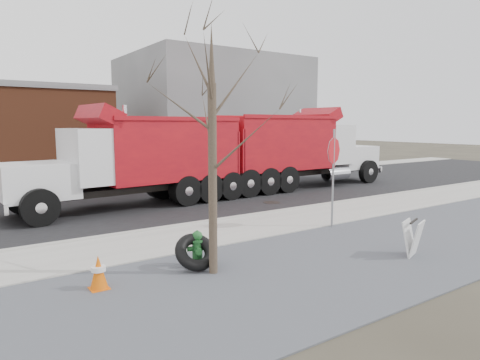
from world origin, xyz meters
TOP-DOWN VIEW (x-y plane):
  - ground at (0.00, 0.00)m, footprint 120.00×120.00m
  - gravel_verge at (0.00, -3.50)m, footprint 60.00×5.00m
  - sidewalk at (0.00, 0.25)m, footprint 60.00×2.50m
  - curb at (0.00, 1.55)m, footprint 60.00×0.15m
  - road at (0.00, 6.30)m, footprint 60.00×9.40m
  - far_sidewalk at (0.00, 12.00)m, footprint 60.00×2.00m
  - building_grey at (9.00, 18.00)m, footprint 12.00×10.00m
  - bare_tree at (-3.20, -2.60)m, footprint 3.20×3.20m
  - fire_hydrant at (-3.25, -1.99)m, footprint 0.47×0.46m
  - truck_tire at (-3.39, -2.16)m, footprint 1.00×0.93m
  - stop_sign at (1.95, -1.10)m, footprint 0.79×0.30m
  - sandwich_board at (1.37, -4.28)m, footprint 0.73×0.59m
  - traffic_cone_far at (-5.48, -2.12)m, footprint 0.36×0.36m
  - dump_truck_red_a at (6.72, 6.01)m, footprint 9.94×2.83m
  - dump_truck_red_b at (-1.67, 5.54)m, footprint 9.18×3.27m

SIDE VIEW (x-z plane):
  - ground at x=0.00m, z-range 0.00..0.00m
  - road at x=0.00m, z-range 0.00..0.02m
  - gravel_verge at x=0.00m, z-range 0.00..0.03m
  - sidewalk at x=0.00m, z-range 0.00..0.06m
  - far_sidewalk at x=0.00m, z-range 0.00..0.06m
  - curb at x=0.00m, z-range 0.00..0.11m
  - traffic_cone_far at x=-5.48m, z-range 0.00..0.69m
  - fire_hydrant at x=-3.25m, z-range -0.04..0.79m
  - truck_tire at x=-3.39m, z-range -0.01..0.82m
  - sandwich_board at x=1.37m, z-range 0.03..0.90m
  - dump_truck_red_b at x=-1.67m, z-range 0.03..3.85m
  - dump_truck_red_a at x=6.72m, z-range 0.03..3.99m
  - stop_sign at x=1.95m, z-range 0.53..3.56m
  - bare_tree at x=-3.20m, z-range 0.70..5.90m
  - building_grey at x=9.00m, z-range 0.00..8.00m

